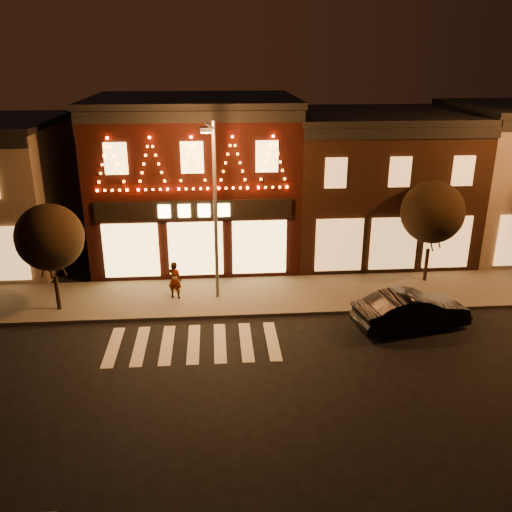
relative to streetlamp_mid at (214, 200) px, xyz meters
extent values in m
plane|color=black|center=(-0.92, -7.68, -4.65)|extent=(120.00, 120.00, 0.00)
cube|color=#47423D|center=(1.08, 0.32, -4.58)|extent=(44.00, 4.00, 0.15)
cube|color=black|center=(-0.92, 6.32, -0.65)|extent=(10.00, 8.00, 8.00)
cube|color=black|center=(-0.92, 6.32, 3.50)|extent=(10.20, 8.20, 0.30)
cube|color=black|center=(-0.92, 2.27, 3.10)|extent=(10.00, 0.25, 0.50)
cube|color=black|center=(-0.92, 2.22, -1.05)|extent=(9.00, 0.15, 0.90)
cube|color=#FFD87F|center=(-0.92, 2.12, -1.05)|extent=(3.40, 0.08, 0.60)
cube|color=#321C11|center=(8.58, 6.32, -1.05)|extent=(9.00, 8.00, 7.20)
cube|color=black|center=(8.58, 6.32, 2.70)|extent=(9.20, 8.20, 0.30)
cube|color=black|center=(8.58, 2.27, 2.30)|extent=(9.00, 0.25, 0.50)
cylinder|color=#59595E|center=(0.04, 0.22, -0.67)|extent=(0.15, 0.15, 7.67)
cylinder|color=#59595E|center=(-0.10, -0.53, 3.07)|extent=(0.37, 1.53, 0.10)
cube|color=#59595E|center=(-0.23, -1.29, 3.03)|extent=(0.52, 0.35, 0.17)
cube|color=orange|center=(-0.23, -1.29, 2.92)|extent=(0.39, 0.25, 0.05)
cylinder|color=black|center=(-6.68, -0.52, -3.76)|extent=(0.17, 0.17, 1.50)
sphere|color=black|center=(-6.68, -0.52, -1.30)|extent=(2.74, 2.74, 2.74)
cylinder|color=black|center=(9.94, 1.33, -3.72)|extent=(0.17, 0.17, 1.57)
sphere|color=black|center=(9.94, 1.33, -1.14)|extent=(2.87, 2.87, 2.87)
imported|color=black|center=(7.69, -3.06, -3.90)|extent=(4.84, 2.50, 1.52)
imported|color=gray|center=(-1.82, 0.21, -3.65)|extent=(0.72, 0.58, 1.71)
camera|label=1|loc=(0.02, -22.07, 5.77)|focal=38.41mm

